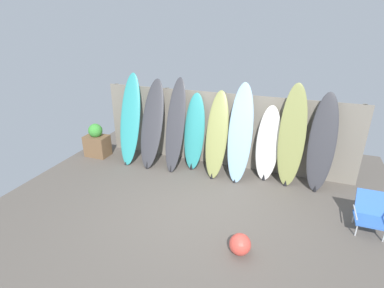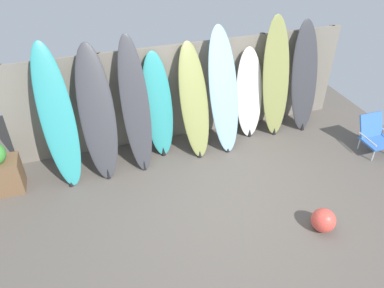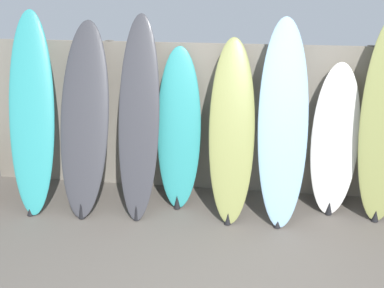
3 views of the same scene
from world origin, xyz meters
The scene contains 14 objects.
ground centered at (0.00, 0.00, 0.00)m, with size 7.68×7.68×0.00m, color #5B544C.
fence_back centered at (0.00, 2.01, 0.90)m, with size 6.08×0.11×1.80m.
surfboard_teal_0 centered at (-2.21, 1.48, 1.08)m, with size 0.60×0.91×2.17m.
surfboard_charcoal_1 centered at (-1.62, 1.50, 1.02)m, with size 0.55×0.88×2.06m.
surfboard_charcoal_2 centered at (-1.01, 1.49, 1.05)m, with size 0.45×0.78×2.13m.
surfboard_teal_3 centered at (-0.60, 1.67, 0.88)m, with size 0.52×0.55×1.79m.
surfboard_olive_4 centered at (-0.01, 1.52, 0.94)m, with size 0.53×0.79×1.91m.
surfboard_skyblue_5 centered at (0.52, 1.51, 1.05)m, with size 0.57×0.79×2.12m.
surfboard_white_6 centered at (1.11, 1.70, 0.81)m, with size 0.52×0.42×1.66m.
surfboard_olive_7 centered at (1.59, 1.64, 1.08)m, with size 0.57×0.50×2.18m.
surfboard_charcoal_8 centered at (2.19, 1.64, 1.01)m, with size 0.55×0.58×2.04m.
beach_chair centered at (3.03, 0.46, 0.32)m, with size 0.50×0.57×0.64m.
planter_box centered at (-3.20, 1.36, 0.38)m, with size 0.60×0.41×0.88m.
beach_ball centered at (1.08, -0.90, 0.17)m, with size 0.34×0.34×0.34m, color #E54C3F.
Camera 2 is at (-1.78, -3.76, 4.03)m, focal length 35.00 mm.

